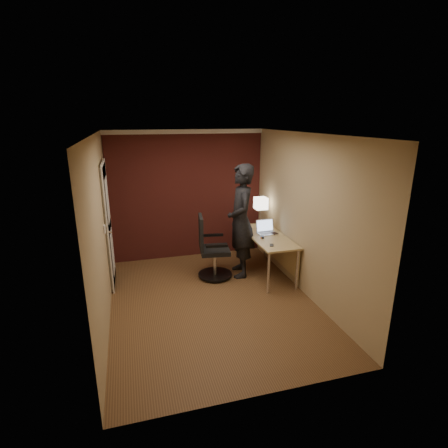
{
  "coord_description": "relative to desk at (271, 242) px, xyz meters",
  "views": [
    {
      "loc": [
        -1.11,
        -4.68,
        2.71
      ],
      "look_at": [
        0.35,
        0.55,
        1.05
      ],
      "focal_mm": 28.0,
      "sensor_mm": 36.0,
      "label": 1
    }
  ],
  "objects": [
    {
      "name": "person",
      "position": [
        -0.52,
        0.13,
        0.39
      ],
      "size": [
        0.57,
        0.78,
        1.98
      ],
      "primitive_type": "imported",
      "rotation": [
        0.0,
        0.0,
        -1.71
      ],
      "color": "black",
      "rests_on": "ground"
    },
    {
      "name": "desk",
      "position": [
        0.0,
        0.0,
        0.0
      ],
      "size": [
        0.6,
        1.5,
        0.73
      ],
      "color": "#D8BD7C",
      "rests_on": "ground"
    },
    {
      "name": "desk_lamp",
      "position": [
        0.04,
        0.64,
        0.55
      ],
      "size": [
        0.22,
        0.22,
        0.54
      ],
      "color": "silver",
      "rests_on": "desk"
    },
    {
      "name": "phone",
      "position": [
        -0.2,
        -0.48,
        0.13
      ],
      "size": [
        0.1,
        0.13,
        0.01
      ],
      "primitive_type": "cube",
      "rotation": [
        0.0,
        0.0,
        -0.39
      ],
      "color": "black",
      "rests_on": "desk"
    },
    {
      "name": "laptop",
      "position": [
        -0.04,
        0.14,
        0.19
      ],
      "size": [
        0.34,
        0.27,
        0.23
      ],
      "color": "silver",
      "rests_on": "desk"
    },
    {
      "name": "room",
      "position": [
        -1.53,
        0.85,
        0.77
      ],
      "size": [
        4.0,
        4.0,
        4.0
      ],
      "color": "brown",
      "rests_on": "ground"
    },
    {
      "name": "office_chair",
      "position": [
        -1.06,
        0.14,
        -0.11
      ],
      "size": [
        0.6,
        0.65,
        1.1
      ],
      "color": "black",
      "rests_on": "ground"
    },
    {
      "name": "mouse",
      "position": [
        -0.21,
        -0.1,
        0.14
      ],
      "size": [
        0.09,
        0.11,
        0.03
      ],
      "primitive_type": "cube",
      "rotation": [
        0.0,
        0.0,
        -0.36
      ],
      "color": "black",
      "rests_on": "desk"
    },
    {
      "name": "wallet",
      "position": [
        0.08,
        0.04,
        0.14
      ],
      "size": [
        0.12,
        0.13,
        0.02
      ],
      "primitive_type": "cube",
      "rotation": [
        0.0,
        0.0,
        0.26
      ],
      "color": "black",
      "rests_on": "desk"
    }
  ]
}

